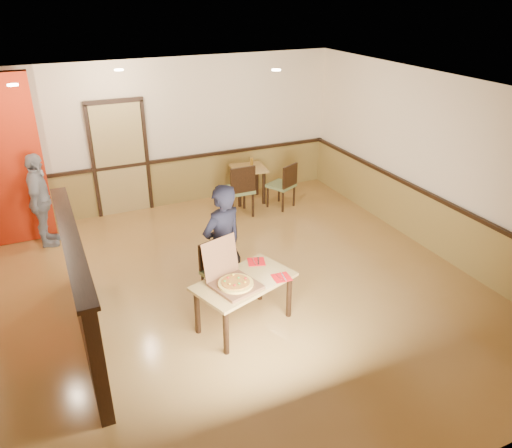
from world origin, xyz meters
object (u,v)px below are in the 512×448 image
at_px(main_table, 244,287).
at_px(side_chair_left, 240,188).
at_px(pizza_box, 233,281).
at_px(diner_chair, 217,268).
at_px(condiment, 252,162).
at_px(side_table, 248,176).
at_px(diner, 223,246).
at_px(side_chair_right, 284,184).
at_px(passerby, 40,201).

xyz_separation_m(main_table, side_chair_left, (1.24, 3.10, -0.00)).
xyz_separation_m(side_chair_left, pizza_box, (-1.41, -3.15, 0.18)).
bearing_deg(diner_chair, condiment, 39.48).
relative_size(diner_chair, condiment, 5.63).
height_order(side_chair_left, side_table, side_chair_left).
distance_m(main_table, diner_chair, 0.74).
relative_size(diner_chair, pizza_box, 1.16).
distance_m(diner, condiment, 3.72).
distance_m(main_table, condiment, 4.23).
height_order(diner_chair, side_chair_right, side_chair_right).
distance_m(passerby, condiment, 3.98).
bearing_deg(side_chair_left, side_chair_right, -179.27).
bearing_deg(pizza_box, condiment, 46.37).
height_order(passerby, condiment, passerby).
distance_m(side_chair_left, side_chair_right, 0.93).
xyz_separation_m(side_chair_right, pizza_box, (-2.34, -3.17, 0.24)).
relative_size(main_table, side_chair_left, 1.38).
bearing_deg(diner, side_table, -138.77).
relative_size(side_chair_left, side_chair_right, 1.13).
height_order(side_table, pizza_box, pizza_box).
relative_size(side_chair_left, passerby, 0.64).
distance_m(diner_chair, pizza_box, 0.84).
height_order(side_chair_right, condiment, side_chair_right).
relative_size(diner_chair, passerby, 0.52).
height_order(side_chair_right, passerby, passerby).
relative_size(side_table, condiment, 5.03).
height_order(passerby, pizza_box, passerby).
xyz_separation_m(main_table, passerby, (-2.15, 3.39, 0.24)).
distance_m(side_chair_left, side_table, 0.77).
relative_size(main_table, side_chair_right, 1.55).
xyz_separation_m(diner_chair, condiment, (1.90, 3.09, 0.32)).
bearing_deg(pizza_box, diner, 62.85).
bearing_deg(pizza_box, main_table, 0.90).
bearing_deg(main_table, side_chair_right, 36.00).
relative_size(diner, pizza_box, 2.41).
height_order(diner, condiment, diner).
height_order(side_chair_left, pizza_box, pizza_box).
relative_size(passerby, condiment, 10.73).
relative_size(side_chair_left, condiment, 6.88).
bearing_deg(diner_chair, diner, -89.89).
height_order(main_table, passerby, passerby).
xyz_separation_m(side_chair_right, condiment, (-0.36, 0.71, 0.28)).
bearing_deg(main_table, diner_chair, 78.25).
bearing_deg(condiment, main_table, -115.23).
bearing_deg(condiment, side_chair_left, -127.95).
distance_m(main_table, side_table, 4.09).
height_order(main_table, diner_chair, diner_chair).
bearing_deg(diner, passerby, -72.74).
bearing_deg(pizza_box, side_table, 47.16).
xyz_separation_m(main_table, pizza_box, (-0.17, -0.05, 0.17)).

